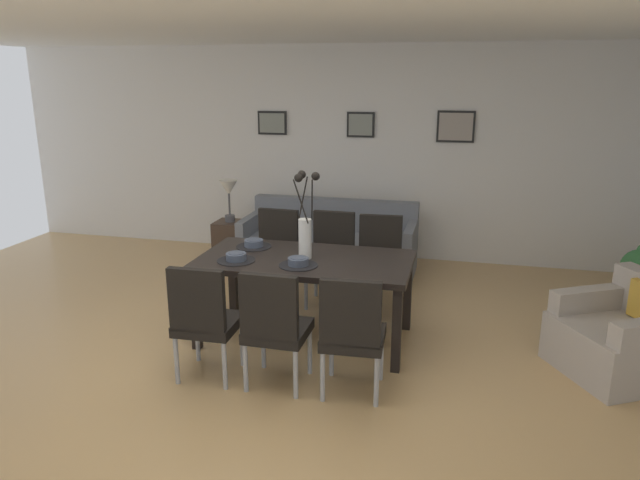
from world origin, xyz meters
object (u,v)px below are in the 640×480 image
Objects in this scene: dining_table at (305,266)px; bowl_near_left at (236,256)px; dining_chair_mid_right at (379,259)px; side_table at (231,242)px; dining_chair_far_left at (274,324)px; armchair at (623,338)px; dining_chair_far_right at (331,254)px; potted_plant at (640,270)px; bowl_near_right at (254,243)px; sofa at (330,247)px; dining_chair_mid_left at (352,330)px; framed_picture_center at (361,125)px; dining_chair_near_left at (204,317)px; framed_picture_right at (456,127)px; centerpiece_vase at (305,226)px; table_lamp at (229,191)px; bowl_far_left at (298,261)px; dining_chair_near_right at (275,251)px; framed_picture_left at (272,123)px.

bowl_near_left reaches higher than dining_table.
dining_chair_mid_right is 1.77× the size of side_table.
dining_chair_far_left reaches higher than armchair.
dining_chair_far_right is 3.06m from potted_plant.
dining_chair_far_right is 1.28m from bowl_near_left.
sofa is (0.32, 1.69, -0.50)m from bowl_near_right.
bowl_near_left is at bearing 150.16° from dining_chair_mid_left.
framed_picture_center is (0.22, 0.68, 1.37)m from sofa.
sofa is 1.55m from framed_picture_center.
framed_picture_right reaches higher than dining_chair_near_left.
dining_chair_far_right is at bearing 107.43° from dining_chair_mid_left.
dining_chair_mid_right is 2.13m from framed_picture_center.
dining_chair_far_right is at bearing -76.17° from sofa.
dining_chair_far_right is 0.49m from dining_chair_mid_right.
dining_chair_far_left is at bearing -108.03° from framed_picture_right.
framed_picture_right is (1.13, 2.58, 0.63)m from centerpiece_vase.
potted_plant is (3.55, 2.41, -0.14)m from dining_chair_near_left.
table_lamp is (-2.03, 2.72, 0.38)m from dining_chair_mid_left.
dining_chair_near_right is at bearing 117.34° from bowl_far_left.
dining_chair_far_left is at bearing -141.41° from potted_plant.
dining_chair_far_right is 5.41× the size of bowl_near_left.
side_table is at bearing 127.97° from centerpiece_vase.
dining_chair_mid_left is 2.72× the size of framed_picture_center.
dining_chair_near_left reaches higher than side_table.
bowl_near_left is at bearing -120.90° from framed_picture_right.
bowl_near_right is 0.33× the size of side_table.
centerpiece_vase is (-0.02, -0.90, 0.51)m from dining_chair_far_right.
dining_chair_near_right is 1.77× the size of side_table.
framed_picture_left is (-1.64, 1.72, 1.14)m from dining_chair_mid_right.
potted_plant is (3.57, 0.67, -0.14)m from dining_chair_near_right.
dining_chair_near_left is at bearing -121.41° from centerpiece_vase.
bowl_near_right is (-0.54, 0.21, 0.12)m from dining_table.
dining_chair_mid_right reaches higher than side_table.
framed_picture_left is at bearing 116.42° from dining_chair_mid_left.
dining_chair_near_right is 2.14m from framed_picture_left.
potted_plant is at bearing -19.21° from framed_picture_center.
side_table is at bearing -154.20° from framed_picture_center.
table_lamp is 0.47× the size of armchair.
table_lamp is at bearing -154.20° from framed_picture_center.
dining_chair_near_left is 2.11× the size of framed_picture_right.
framed_picture_center is (1.46, 0.71, 1.39)m from side_table.
dining_chair_mid_right is 5.41× the size of bowl_near_left.
side_table is at bearing 118.12° from dining_chair_far_left.
bowl_far_left is 3.14m from framed_picture_right.
centerpiece_vase reaches higher than dining_chair_far_right.
dining_chair_mid_right reaches higher than potted_plant.
framed_picture_center is 0.78× the size of framed_picture_right.
bowl_far_left is (-0.02, -1.12, 0.27)m from dining_chair_far_right.
bowl_near_left is at bearing 180.00° from bowl_far_left.
dining_chair_far_right is at bearing -33.20° from table_lamp.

